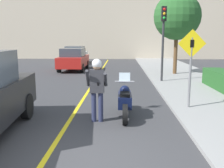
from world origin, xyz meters
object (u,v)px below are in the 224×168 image
(motorcycle, at_px, (125,101))
(parked_car_red, at_px, (74,59))
(street_tree, at_px, (177,17))
(person_biker, at_px, (97,83))
(parked_car_white, at_px, (76,55))
(crossing_sign, at_px, (191,61))
(traffic_light, at_px, (163,30))

(motorcycle, height_order, parked_car_red, parked_car_red)
(street_tree, bearing_deg, person_biker, -113.76)
(motorcycle, relative_size, street_tree, 0.41)
(motorcycle, bearing_deg, parked_car_white, 105.24)
(motorcycle, xyz_separation_m, crossing_sign, (2.16, 0.75, 1.16))
(traffic_light, bearing_deg, parked_car_white, 122.13)
(motorcycle, relative_size, person_biker, 1.18)
(crossing_sign, distance_m, parked_car_white, 17.30)
(crossing_sign, relative_size, street_tree, 0.50)
(traffic_light, height_order, street_tree, street_tree)
(traffic_light, relative_size, parked_car_white, 0.94)
(parked_car_red, bearing_deg, crossing_sign, -60.94)
(traffic_light, xyz_separation_m, parked_car_red, (-5.83, 5.25, -1.97))
(parked_car_white, bearing_deg, street_tree, -43.66)
(crossing_sign, bearing_deg, parked_car_white, 112.83)
(traffic_light, xyz_separation_m, street_tree, (1.33, 2.97, 0.94))
(motorcycle, bearing_deg, parked_car_red, 108.18)
(crossing_sign, relative_size, parked_car_red, 0.61)
(person_biker, distance_m, parked_car_white, 17.64)
(person_biker, height_order, parked_car_white, person_biker)
(street_tree, xyz_separation_m, parked_car_white, (-7.98, 7.62, -2.91))
(crossing_sign, relative_size, traffic_light, 0.65)
(crossing_sign, height_order, street_tree, street_tree)
(motorcycle, distance_m, traffic_light, 6.86)
(person_biker, xyz_separation_m, parked_car_white, (-3.75, 17.23, -0.27))
(person_biker, bearing_deg, motorcycle, 34.52)
(person_biker, bearing_deg, crossing_sign, 23.75)
(crossing_sign, xyz_separation_m, parked_car_white, (-6.71, 15.93, -0.79))
(motorcycle, height_order, traffic_light, traffic_light)
(parked_car_red, bearing_deg, person_biker, -76.16)
(person_biker, xyz_separation_m, crossing_sign, (2.96, 1.30, 0.52))
(traffic_light, bearing_deg, motorcycle, -109.06)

